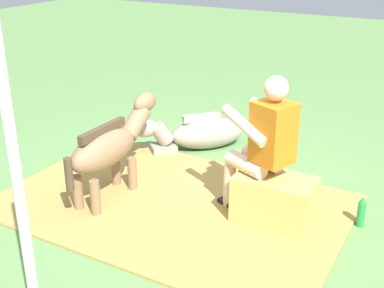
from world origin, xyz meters
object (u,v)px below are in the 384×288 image
Objects in this scene: hay_bale at (274,201)px; tent_pole_left at (19,191)px; person_seated at (263,142)px; soda_bottle at (361,212)px; pony_standing at (110,146)px; pony_lying at (200,133)px.

tent_pole_left is at bearing 74.86° from hay_bale.
person_seated reaches higher than soda_bottle.
tent_pole_left reaches higher than pony_standing.
hay_bale is at bearing 164.24° from person_seated.
pony_lying is (-0.17, -1.45, -0.33)m from pony_standing.
tent_pole_left is (-0.77, 3.33, 0.98)m from pony_lying.
person_seated reaches higher than hay_bale.
pony_standing reaches higher than pony_lying.
person_seated is 0.56× the size of tent_pole_left.
pony_lying reaches higher than soda_bottle.
hay_bale is 1.78m from pony_lying.
hay_bale is 0.50× the size of pony_standing.
person_seated is at bearing 137.28° from pony_lying.
tent_pole_left is at bearing 78.90° from person_seated.
hay_bale is at bearing 139.59° from pony_lying.
pony_standing is 1.49m from pony_lying.
pony_lying is (1.20, -1.11, -0.53)m from person_seated.
person_seated is 1.43m from pony_standing.
pony_standing is 2.20m from tent_pole_left.
pony_lying is 3.55m from tent_pole_left.
pony_standing reaches higher than hay_bale.
person_seated is (0.15, -0.04, 0.50)m from hay_bale.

